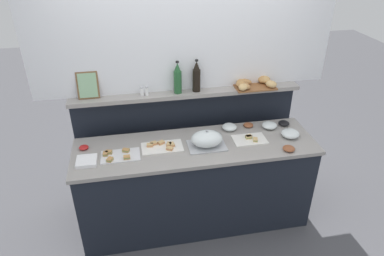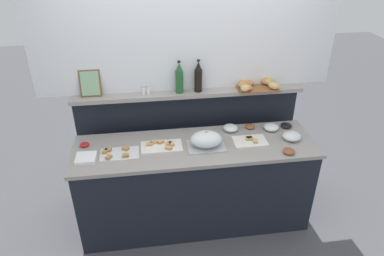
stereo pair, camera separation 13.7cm
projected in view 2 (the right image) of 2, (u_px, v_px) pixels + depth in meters
ground_plane at (188, 183)px, 4.19m from camera, size 12.00×12.00×0.00m
buffet_counter at (195, 184)px, 3.45m from camera, size 2.21×0.65×0.91m
back_ledge_unit at (188, 140)px, 3.78m from camera, size 2.25×0.22×1.25m
upper_wall_panel at (187, 18)px, 3.17m from camera, size 2.85×0.08×1.35m
sandwich_platter_side at (162, 146)px, 3.20m from camera, size 0.37×0.20×0.04m
sandwich_platter_front at (250, 141)px, 3.28m from camera, size 0.31×0.20×0.04m
sandwich_platter_rear at (118, 153)px, 3.09m from camera, size 0.34×0.20×0.04m
serving_cloche at (206, 140)px, 3.17m from camera, size 0.34×0.24×0.17m
glass_bowl_large at (292, 136)px, 3.30m from camera, size 0.17×0.17×0.07m
glass_bowl_medium at (230, 128)px, 3.44m from camera, size 0.14×0.14×0.06m
glass_bowl_small at (271, 127)px, 3.45m from camera, size 0.15×0.15×0.06m
condiment_bowl_cream at (289, 151)px, 3.11m from camera, size 0.11×0.11×0.04m
condiment_bowl_dark at (250, 126)px, 3.49m from camera, size 0.10×0.10×0.03m
condiment_bowl_teal at (286, 125)px, 3.50m from camera, size 0.11×0.11×0.04m
condiment_bowl_red at (84, 145)px, 3.21m from camera, size 0.08×0.08×0.03m
napkin_stack at (86, 158)px, 3.02m from camera, size 0.17×0.17×0.03m
wine_bottle_dark at (198, 77)px, 3.36m from camera, size 0.08×0.08×0.32m
wine_bottle_green at (179, 79)px, 3.33m from camera, size 0.08×0.08×0.32m
salt_shaker at (144, 90)px, 3.34m from camera, size 0.03×0.03×0.09m
pepper_shaker at (148, 90)px, 3.35m from camera, size 0.03×0.03×0.09m
bread_basket at (257, 85)px, 3.48m from camera, size 0.43×0.30×0.08m
framed_picture at (90, 83)px, 3.28m from camera, size 0.20×0.06×0.25m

